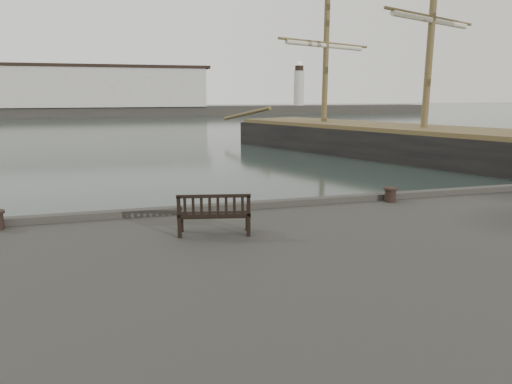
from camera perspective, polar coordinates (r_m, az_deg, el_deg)
The scene contains 5 objects.
ground at distance 13.25m, azimuth -6.87°, elevation -8.84°, with size 400.00×400.00×0.00m, color black.
breakwater at distance 104.28m, azimuth -17.52°, elevation 11.40°, with size 140.00×9.50×12.20m.
bench at distance 10.52m, azimuth -5.23°, elevation -3.70°, with size 1.73×0.88×0.95m.
bollard_right at distance 14.22m, azimuth 16.44°, elevation -0.32°, with size 0.41×0.41×0.43m, color black.
tall_ship_main at distance 35.56m, azimuth 20.04°, elevation 4.90°, with size 20.31×34.25×25.82m.
Camera 1 is at (-1.80, -12.24, 4.73)m, focal length 32.00 mm.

